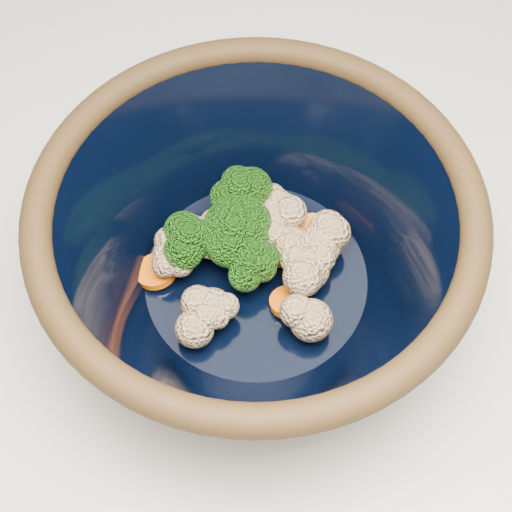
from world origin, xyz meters
TOP-DOWN VIEW (x-y plane):
  - ground at (0.00, 0.00)m, footprint 3.00×3.00m
  - counter at (0.00, 0.00)m, footprint 1.20×1.20m
  - mixing_bowl at (-0.09, -0.00)m, footprint 0.36×0.36m
  - vegetable_pile at (-0.10, 0.01)m, footprint 0.16×0.15m

SIDE VIEW (x-z plane):
  - ground at x=0.00m, z-range 0.00..0.00m
  - counter at x=0.00m, z-range 0.00..0.90m
  - vegetable_pile at x=-0.10m, z-range 0.93..0.98m
  - mixing_bowl at x=-0.09m, z-range 0.91..1.04m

